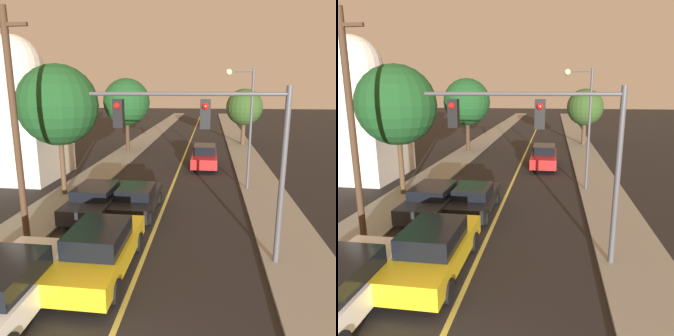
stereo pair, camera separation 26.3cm
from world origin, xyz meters
The scene contains 15 objects.
road_surface centered at (0.00, 36.00, 0.01)m, with size 8.10×80.00×0.01m.
sidewalk_left centered at (-5.30, 36.00, 0.06)m, with size 2.50×80.00×0.12m.
sidewalk_right centered at (5.30, 36.00, 0.06)m, with size 2.50×80.00×0.12m.
car_near_lane_front centered at (-1.13, 4.71, 0.82)m, with size 1.95×4.81×1.61m.
car_near_lane_second centered at (-1.13, 9.92, 0.70)m, with size 1.90×4.27×1.35m.
car_outer_lane_front centered at (-2.91, 2.46, 0.79)m, with size 2.10×4.80×1.53m.
car_outer_lane_second centered at (-2.91, 9.54, 0.76)m, with size 2.01×4.88×1.43m.
car_far_oncoming centered at (1.82, 19.95, 0.82)m, with size 1.94×4.99×1.63m.
traffic_signal_mast centered at (2.34, 5.88, 4.26)m, with size 6.20×0.42×5.68m.
streetlamp_right centered at (4.04, 14.22, 4.42)m, with size 1.56×0.36×6.67m.
utility_pole_left centered at (-4.65, 6.41, 4.40)m, with size 1.60×0.24×8.24m.
tree_left_near centered at (-5.64, 11.93, 4.89)m, with size 4.15×4.15×6.86m.
tree_left_far centered at (-5.39, 25.16, 4.58)m, with size 4.22×4.22×6.59m.
tree_right_near centered at (5.61, 30.37, 3.94)m, with size 3.70×3.70×5.69m.
domed_building_left centered at (-10.15, 15.47, 4.02)m, with size 5.20×5.20×8.99m.
Camera 1 is at (2.15, -4.35, 5.67)m, focal length 35.00 mm.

